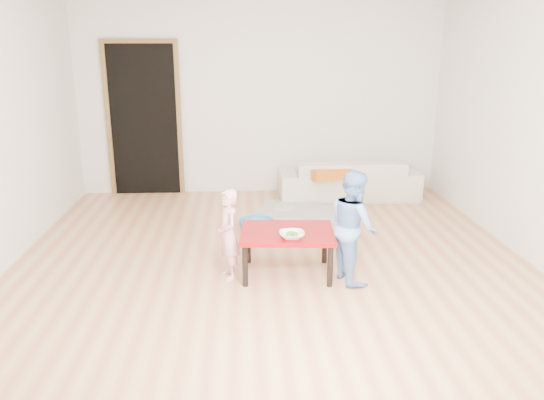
{
  "coord_description": "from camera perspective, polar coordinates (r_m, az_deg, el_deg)",
  "views": [
    {
      "loc": [
        -0.28,
        -4.91,
        2.04
      ],
      "look_at": [
        0.0,
        -0.2,
        0.65
      ],
      "focal_mm": 35.0,
      "sensor_mm": 36.0,
      "label": 1
    }
  ],
  "objects": [
    {
      "name": "floor",
      "position": [
        5.32,
        -0.13,
        -6.12
      ],
      "size": [
        5.0,
        5.0,
        0.01
      ],
      "primitive_type": "cube",
      "color": "#C57B54",
      "rests_on": "ground"
    },
    {
      "name": "back_wall",
      "position": [
        7.45,
        -1.27,
        10.72
      ],
      "size": [
        5.0,
        0.02,
        2.6
      ],
      "primitive_type": "cube",
      "color": "white",
      "rests_on": "floor"
    },
    {
      "name": "right_wall",
      "position": [
        5.69,
        26.11,
        7.3
      ],
      "size": [
        0.02,
        5.0,
        2.6
      ],
      "primitive_type": "cube",
      "color": "white",
      "rests_on": "floor"
    },
    {
      "name": "doorway",
      "position": [
        7.57,
        -13.57,
        8.27
      ],
      "size": [
        1.02,
        0.08,
        2.11
      ],
      "primitive_type": null,
      "color": "brown",
      "rests_on": "back_wall"
    },
    {
      "name": "sofa",
      "position": [
        7.32,
        8.18,
        2.31
      ],
      "size": [
        1.88,
        0.74,
        0.55
      ],
      "primitive_type": "imported",
      "rotation": [
        0.0,
        0.0,
        3.14
      ],
      "color": "beige",
      "rests_on": "floor"
    },
    {
      "name": "cushion",
      "position": [
        6.99,
        5.86,
        3.01
      ],
      "size": [
        0.61,
        0.57,
        0.13
      ],
      "primitive_type": "cube",
      "rotation": [
        0.0,
        0.0,
        0.3
      ],
      "color": "orange",
      "rests_on": "sofa"
    },
    {
      "name": "red_table",
      "position": [
        4.87,
        1.63,
        -5.66
      ],
      "size": [
        0.88,
        0.68,
        0.42
      ],
      "primitive_type": null,
      "rotation": [
        0.0,
        0.0,
        -0.07
      ],
      "color": "maroon",
      "rests_on": "floor"
    },
    {
      "name": "bowl",
      "position": [
        4.61,
        2.15,
        -3.79
      ],
      "size": [
        0.22,
        0.22,
        0.05
      ],
      "primitive_type": "imported",
      "color": "white",
      "rests_on": "red_table"
    },
    {
      "name": "broccoli",
      "position": [
        4.61,
        2.15,
        -3.78
      ],
      "size": [
        0.12,
        0.12,
        0.06
      ],
      "primitive_type": null,
      "color": "#2D5919",
      "rests_on": "red_table"
    },
    {
      "name": "child_pink",
      "position": [
        4.74,
        -4.74,
        -3.72
      ],
      "size": [
        0.28,
        0.35,
        0.83
      ],
      "primitive_type": "imported",
      "rotation": [
        0.0,
        0.0,
        -1.28
      ],
      "color": "pink",
      "rests_on": "floor"
    },
    {
      "name": "child_blue",
      "position": [
        4.72,
        8.74,
        -2.79
      ],
      "size": [
        0.48,
        0.56,
        1.0
      ],
      "primitive_type": "imported",
      "rotation": [
        0.0,
        0.0,
        1.8
      ],
      "color": "#6494E8",
      "rests_on": "floor"
    },
    {
      "name": "basin",
      "position": [
        6.02,
        -1.67,
        -2.75
      ],
      "size": [
        0.41,
        0.41,
        0.13
      ],
      "primitive_type": "imported",
      "color": "teal",
      "rests_on": "floor"
    },
    {
      "name": "blanket",
      "position": [
        6.41,
        3.36,
        -1.86
      ],
      "size": [
        1.52,
        1.4,
        0.06
      ],
      "primitive_type": null,
      "rotation": [
        0.0,
        0.0,
        -0.37
      ],
      "color": "#B4B39F",
      "rests_on": "floor"
    }
  ]
}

